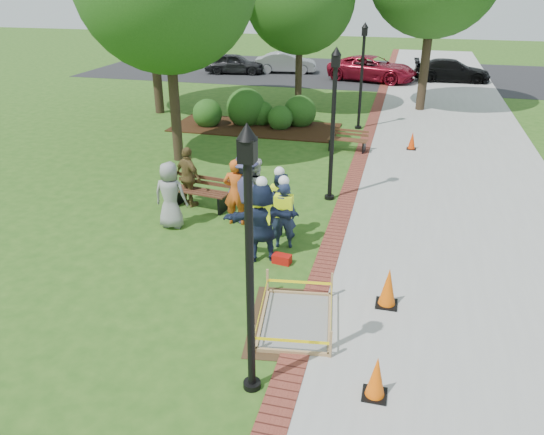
% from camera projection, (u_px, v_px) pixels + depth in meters
% --- Properties ---
extents(ground, '(100.00, 100.00, 0.00)m').
position_uv_depth(ground, '(235.00, 280.00, 11.31)').
color(ground, '#285116').
rests_on(ground, ground).
extents(sidewalk, '(6.00, 60.00, 0.02)m').
position_uv_depth(sidewalk, '(454.00, 156.00, 18.98)').
color(sidewalk, '#9E9E99').
rests_on(sidewalk, ground).
extents(brick_edging, '(0.50, 60.00, 0.03)m').
position_uv_depth(brick_edging, '(363.00, 150.00, 19.71)').
color(brick_edging, maroon).
rests_on(brick_edging, ground).
extents(mulch_bed, '(7.00, 3.00, 0.05)m').
position_uv_depth(mulch_bed, '(255.00, 127.00, 22.54)').
color(mulch_bed, '#381E0F').
rests_on(mulch_bed, ground).
extents(parking_lot, '(36.00, 12.00, 0.01)m').
position_uv_depth(parking_lot, '(361.00, 73.00, 35.08)').
color(parking_lot, black).
rests_on(parking_lot, ground).
extents(wet_concrete_pad, '(2.00, 2.51, 0.55)m').
position_uv_depth(wet_concrete_pad, '(296.00, 312.00, 9.85)').
color(wet_concrete_pad, '#47331E').
rests_on(wet_concrete_pad, ground).
extents(bench_near, '(1.67, 0.76, 0.87)m').
position_uv_depth(bench_near, '(201.00, 199.00, 14.71)').
color(bench_near, '#55311D').
rests_on(bench_near, ground).
extents(bench_far, '(1.47, 0.62, 0.77)m').
position_uv_depth(bench_far, '(347.00, 145.00, 19.49)').
color(bench_far, brown).
rests_on(bench_far, ground).
extents(cone_front, '(0.38, 0.38, 0.75)m').
position_uv_depth(cone_front, '(376.00, 378.00, 8.04)').
color(cone_front, black).
rests_on(cone_front, ground).
extents(cone_back, '(0.42, 0.42, 0.83)m').
position_uv_depth(cone_back, '(388.00, 288.00, 10.28)').
color(cone_back, black).
rests_on(cone_back, ground).
extents(cone_far, '(0.34, 0.34, 0.67)m').
position_uv_depth(cone_far, '(412.00, 141.00, 19.62)').
color(cone_far, black).
rests_on(cone_far, ground).
extents(toolbox, '(0.44, 0.29, 0.21)m').
position_uv_depth(toolbox, '(282.00, 259.00, 11.94)').
color(toolbox, '#AE120D').
rests_on(toolbox, ground).
extents(lamp_near, '(0.28, 0.28, 4.26)m').
position_uv_depth(lamp_near, '(249.00, 248.00, 7.35)').
color(lamp_near, black).
rests_on(lamp_near, ground).
extents(lamp_mid, '(0.28, 0.28, 4.26)m').
position_uv_depth(lamp_mid, '(333.00, 114.00, 14.39)').
color(lamp_mid, black).
rests_on(lamp_mid, ground).
extents(lamp_far, '(0.28, 0.28, 4.26)m').
position_uv_depth(lamp_far, '(362.00, 69.00, 21.44)').
color(lamp_far, black).
rests_on(lamp_far, ground).
extents(shrub_a, '(1.25, 1.25, 1.25)m').
position_uv_depth(shrub_a, '(208.00, 126.00, 22.85)').
color(shrub_a, '#1E4B15').
rests_on(shrub_a, ground).
extents(shrub_b, '(1.69, 1.69, 1.69)m').
position_uv_depth(shrub_b, '(246.00, 124.00, 23.13)').
color(shrub_b, '#1E4B15').
rests_on(shrub_b, ground).
extents(shrub_c, '(1.06, 1.06, 1.06)m').
position_uv_depth(shrub_c, '(280.00, 129.00, 22.41)').
color(shrub_c, '#1E4B15').
rests_on(shrub_c, ground).
extents(shrub_d, '(1.40, 1.40, 1.40)m').
position_uv_depth(shrub_d, '(300.00, 125.00, 22.93)').
color(shrub_d, '#1E4B15').
rests_on(shrub_d, ground).
extents(shrub_e, '(1.11, 1.11, 1.11)m').
position_uv_depth(shrub_e, '(261.00, 124.00, 23.09)').
color(shrub_e, '#1E4B15').
rests_on(shrub_e, ground).
extents(casual_person_a, '(0.57, 0.37, 1.74)m').
position_uv_depth(casual_person_a, '(170.00, 195.00, 13.37)').
color(casual_person_a, gray).
rests_on(casual_person_a, ground).
extents(casual_person_b, '(0.59, 0.40, 1.76)m').
position_uv_depth(casual_person_b, '(236.00, 192.00, 13.53)').
color(casual_person_b, '#CF5218').
rests_on(casual_person_b, ground).
extents(casual_person_c, '(0.62, 0.65, 1.73)m').
position_uv_depth(casual_person_c, '(256.00, 190.00, 13.74)').
color(casual_person_c, silver).
rests_on(casual_person_c, ground).
extents(casual_person_d, '(0.65, 0.57, 1.70)m').
position_uv_depth(casual_person_d, '(188.00, 177.00, 14.62)').
color(casual_person_d, brown).
rests_on(casual_person_d, ground).
extents(casual_person_e, '(0.70, 0.57, 1.88)m').
position_uv_depth(casual_person_e, '(246.00, 190.00, 13.53)').
color(casual_person_e, '#383660').
rests_on(casual_person_e, ground).
extents(hivis_worker_a, '(0.69, 0.57, 2.01)m').
position_uv_depth(hivis_worker_a, '(262.00, 220.00, 11.76)').
color(hivis_worker_a, '#192242').
rests_on(hivis_worker_a, ground).
extents(hivis_worker_b, '(0.59, 0.45, 1.80)m').
position_uv_depth(hivis_worker_b, '(284.00, 212.00, 12.36)').
color(hivis_worker_b, '#182B40').
rests_on(hivis_worker_b, ground).
extents(hivis_worker_c, '(0.54, 0.36, 1.81)m').
position_uv_depth(hivis_worker_c, '(279.00, 202.00, 12.87)').
color(hivis_worker_c, '#1A2944').
rests_on(hivis_worker_c, ground).
extents(parked_car_a, '(2.49, 4.57, 1.42)m').
position_uv_depth(parked_car_a, '(235.00, 74.00, 34.93)').
color(parked_car_a, black).
rests_on(parked_car_a, ground).
extents(parked_car_b, '(2.56, 4.60, 1.42)m').
position_uv_depth(parked_car_b, '(286.00, 73.00, 35.20)').
color(parked_car_b, '#97979B').
rests_on(parked_car_b, ground).
extents(parked_car_c, '(3.27, 5.30, 1.61)m').
position_uv_depth(parked_car_c, '(371.00, 81.00, 32.54)').
color(parked_car_c, maroon).
rests_on(parked_car_c, ground).
extents(parked_car_d, '(2.06, 4.43, 1.42)m').
position_uv_depth(parked_car_d, '(450.00, 81.00, 32.36)').
color(parked_car_d, black).
rests_on(parked_car_d, ground).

